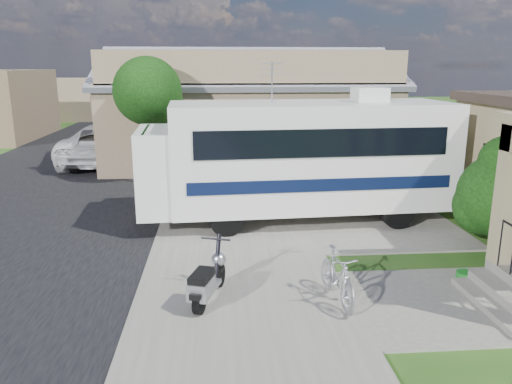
{
  "coord_description": "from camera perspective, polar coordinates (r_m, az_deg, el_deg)",
  "views": [
    {
      "loc": [
        -1.42,
        -9.04,
        4.24
      ],
      "look_at": [
        -0.5,
        2.5,
        1.3
      ],
      "focal_mm": 35.0,
      "sensor_mm": 36.0,
      "label": 1
    }
  ],
  "objects": [
    {
      "name": "ground",
      "position": [
        10.08,
        4.03,
        -10.65
      ],
      "size": [
        120.0,
        120.0,
        0.0
      ],
      "primitive_type": "plane",
      "color": "#1B4713"
    },
    {
      "name": "street_slab",
      "position": [
        20.43,
        -21.77,
        1.27
      ],
      "size": [
        9.0,
        80.0,
        0.02
      ],
      "primitive_type": "cube",
      "color": "black",
      "rests_on": "ground"
    },
    {
      "name": "sidewalk_slab",
      "position": [
        19.5,
        -3.22,
        1.76
      ],
      "size": [
        4.0,
        80.0,
        0.06
      ],
      "primitive_type": "cube",
      "color": "slate",
      "rests_on": "ground"
    },
    {
      "name": "driveway_slab",
      "position": [
        14.47,
        7.29,
        -2.8
      ],
      "size": [
        7.0,
        6.0,
        0.05
      ],
      "primitive_type": "cube",
      "color": "slate",
      "rests_on": "ground"
    },
    {
      "name": "walk_slab",
      "position": [
        10.09,
        22.4,
        -11.58
      ],
      "size": [
        4.0,
        3.0,
        0.05
      ],
      "primitive_type": "cube",
      "color": "slate",
      "rests_on": "ground"
    },
    {
      "name": "warehouse",
      "position": [
        23.16,
        -1.03,
        8.66
      ],
      "size": [
        12.5,
        8.4,
        5.04
      ],
      "color": "#856C53",
      "rests_on": "ground"
    },
    {
      "name": "distant_bldg_near",
      "position": [
        45.2,
        -22.37,
        9.85
      ],
      "size": [
        8.0,
        7.0,
        3.2
      ],
      "primitive_type": "cube",
      "color": "#856C53",
      "rests_on": "ground"
    },
    {
      "name": "street_tree_a",
      "position": [
        18.26,
        -11.93,
        10.84
      ],
      "size": [
        2.44,
        2.4,
        4.58
      ],
      "color": "black",
      "rests_on": "ground"
    },
    {
      "name": "street_tree_b",
      "position": [
        28.19,
        -9.41,
        12.34
      ],
      "size": [
        2.44,
        2.4,
        4.73
      ],
      "color": "black",
      "rests_on": "ground"
    },
    {
      "name": "street_tree_c",
      "position": [
        37.17,
        -8.26,
        12.35
      ],
      "size": [
        2.44,
        2.4,
        4.42
      ],
      "color": "black",
      "rests_on": "ground"
    },
    {
      "name": "motorhome",
      "position": [
        13.73,
        4.89,
        4.17
      ],
      "size": [
        8.53,
        3.12,
        4.31
      ],
      "rotation": [
        0.0,
        0.0,
        0.06
      ],
      "color": "silver",
      "rests_on": "ground"
    },
    {
      "name": "shrub",
      "position": [
        13.01,
        26.35,
        0.06
      ],
      "size": [
        2.2,
        2.1,
        2.7
      ],
      "color": "black",
      "rests_on": "ground"
    },
    {
      "name": "scooter",
      "position": [
        9.16,
        -5.56,
        -10.06
      ],
      "size": [
        0.79,
        1.58,
        1.07
      ],
      "rotation": [
        0.0,
        0.0,
        -0.31
      ],
      "color": "black",
      "rests_on": "ground"
    },
    {
      "name": "bicycle",
      "position": [
        9.25,
        9.26,
        -9.83
      ],
      "size": [
        0.67,
        1.69,
        0.99
      ],
      "primitive_type": "imported",
      "rotation": [
        0.0,
        0.0,
        0.13
      ],
      "color": "#A6A6AE",
      "rests_on": "ground"
    },
    {
      "name": "pickup_truck",
      "position": [
        23.18,
        -16.24,
        5.37
      ],
      "size": [
        3.66,
        6.71,
        1.78
      ],
      "primitive_type": "imported",
      "rotation": [
        0.0,
        0.0,
        3.03
      ],
      "color": "white",
      "rests_on": "ground"
    },
    {
      "name": "van",
      "position": [
        29.51,
        -14.41,
        7.37
      ],
      "size": [
        2.97,
        6.58,
        1.87
      ],
      "primitive_type": "imported",
      "rotation": [
        0.0,
        0.0,
        0.06
      ],
      "color": "white",
      "rests_on": "ground"
    },
    {
      "name": "garden_hose",
      "position": [
        11.08,
        22.8,
        -8.95
      ],
      "size": [
        0.37,
        0.37,
        0.17
      ],
      "primitive_type": "cylinder",
      "color": "#156D1D",
      "rests_on": "ground"
    }
  ]
}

